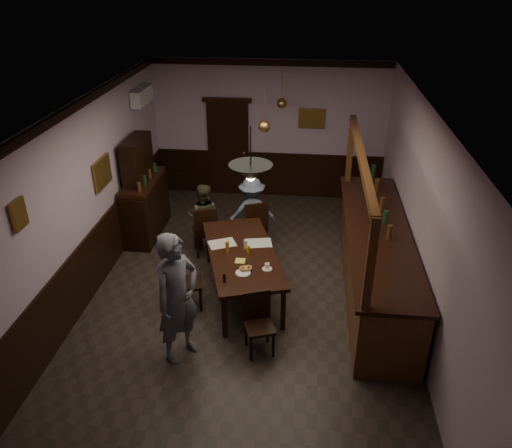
# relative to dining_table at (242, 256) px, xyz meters

# --- Properties ---
(room) EXTENTS (5.01, 8.01, 3.01)m
(room) POSITION_rel_dining_table_xyz_m (0.09, -0.13, 0.81)
(room) COLOR #2D2621
(room) RESTS_ON ground
(dining_table) EXTENTS (1.61, 2.40, 0.75)m
(dining_table) POSITION_rel_dining_table_xyz_m (0.00, 0.00, 0.00)
(dining_table) COLOR black
(dining_table) RESTS_ON ground
(chair_far_left) EXTENTS (0.53, 0.53, 0.95)m
(chair_far_left) POSITION_rel_dining_table_xyz_m (-0.80, 1.08, -0.16)
(chair_far_left) COLOR black
(chair_far_left) RESTS_ON ground
(chair_far_right) EXTENTS (0.56, 0.56, 1.00)m
(chair_far_right) POSITION_rel_dining_table_xyz_m (0.06, 1.35, -0.14)
(chair_far_right) COLOR black
(chair_far_right) RESTS_ON ground
(chair_near) EXTENTS (0.48, 0.48, 0.87)m
(chair_near) POSITION_rel_dining_table_xyz_m (0.39, -1.27, -0.21)
(chair_near) COLOR black
(chair_near) RESTS_ON ground
(chair_side) EXTENTS (0.47, 0.47, 0.89)m
(chair_side) POSITION_rel_dining_table_xyz_m (-0.82, -0.46, -0.20)
(chair_side) COLOR black
(chair_side) RESTS_ON ground
(person_standing) EXTENTS (0.75, 0.81, 1.85)m
(person_standing) POSITION_rel_dining_table_xyz_m (-0.63, -1.50, 0.24)
(person_standing) COLOR slate
(person_standing) RESTS_ON ground
(person_seated_left) EXTENTS (0.62, 0.49, 1.26)m
(person_seated_left) POSITION_rel_dining_table_xyz_m (-0.89, 1.35, -0.05)
(person_seated_left) COLOR #434228
(person_seated_left) RESTS_ON ground
(person_seated_right) EXTENTS (0.95, 0.69, 1.31)m
(person_seated_right) POSITION_rel_dining_table_xyz_m (-0.03, 1.61, -0.03)
(person_seated_right) COLOR slate
(person_seated_right) RESTS_ON ground
(newspaper_left) EXTENTS (0.51, 0.45, 0.01)m
(newspaper_left) POSITION_rel_dining_table_xyz_m (-0.35, 0.22, 0.07)
(newspaper_left) COLOR silver
(newspaper_left) RESTS_ON dining_table
(newspaper_right) EXTENTS (0.47, 0.38, 0.01)m
(newspaper_right) POSITION_rel_dining_table_xyz_m (0.23, 0.30, 0.07)
(newspaper_right) COLOR silver
(newspaper_right) RESTS_ON dining_table
(napkin) EXTENTS (0.19, 0.19, 0.00)m
(napkin) POSITION_rel_dining_table_xyz_m (0.01, -0.26, 0.07)
(napkin) COLOR #E3D453
(napkin) RESTS_ON dining_table
(saucer) EXTENTS (0.15, 0.15, 0.01)m
(saucer) POSITION_rel_dining_table_xyz_m (0.43, -0.44, 0.07)
(saucer) COLOR white
(saucer) RESTS_ON dining_table
(coffee_cup) EXTENTS (0.10, 0.10, 0.07)m
(coffee_cup) POSITION_rel_dining_table_xyz_m (0.43, -0.42, 0.11)
(coffee_cup) COLOR white
(coffee_cup) RESTS_ON saucer
(pastry_plate) EXTENTS (0.22, 0.22, 0.01)m
(pastry_plate) POSITION_rel_dining_table_xyz_m (0.10, -0.58, 0.07)
(pastry_plate) COLOR white
(pastry_plate) RESTS_ON dining_table
(pastry_ring_a) EXTENTS (0.13, 0.13, 0.04)m
(pastry_ring_a) POSITION_rel_dining_table_xyz_m (0.09, -0.51, 0.10)
(pastry_ring_a) COLOR #C68C47
(pastry_ring_a) RESTS_ON pastry_plate
(pastry_ring_b) EXTENTS (0.13, 0.13, 0.04)m
(pastry_ring_b) POSITION_rel_dining_table_xyz_m (0.16, -0.49, 0.10)
(pastry_ring_b) COLOR #C68C47
(pastry_ring_b) RESTS_ON pastry_plate
(soda_can) EXTENTS (0.07, 0.07, 0.12)m
(soda_can) POSITION_rel_dining_table_xyz_m (0.10, -0.02, 0.12)
(soda_can) COLOR yellow
(soda_can) RESTS_ON dining_table
(beer_glass) EXTENTS (0.06, 0.06, 0.20)m
(beer_glass) POSITION_rel_dining_table_xyz_m (-0.22, -0.05, 0.16)
(beer_glass) COLOR #BF721E
(beer_glass) RESTS_ON dining_table
(water_glass) EXTENTS (0.06, 0.06, 0.15)m
(water_glass) POSITION_rel_dining_table_xyz_m (0.05, 0.11, 0.14)
(water_glass) COLOR silver
(water_glass) RESTS_ON dining_table
(pepper_mill) EXTENTS (0.04, 0.04, 0.14)m
(pepper_mill) POSITION_rel_dining_table_xyz_m (-0.14, -0.82, 0.13)
(pepper_mill) COLOR black
(pepper_mill) RESTS_ON dining_table
(sideboard) EXTENTS (0.52, 1.46, 1.93)m
(sideboard) POSITION_rel_dining_table_xyz_m (-2.12, 1.75, 0.09)
(sideboard) COLOR black
(sideboard) RESTS_ON ground
(bar_counter) EXTENTS (0.97, 4.16, 2.34)m
(bar_counter) POSITION_rel_dining_table_xyz_m (2.09, 0.29, -0.09)
(bar_counter) COLOR #4C2714
(bar_counter) RESTS_ON ground
(door_back) EXTENTS (0.90, 0.06, 2.10)m
(door_back) POSITION_rel_dining_table_xyz_m (-0.81, 3.82, 0.36)
(door_back) COLOR black
(door_back) RESTS_ON ground
(ac_unit) EXTENTS (0.20, 0.85, 0.30)m
(ac_unit) POSITION_rel_dining_table_xyz_m (-2.29, 2.77, 1.76)
(ac_unit) COLOR white
(ac_unit) RESTS_ON ground
(picture_left_small) EXTENTS (0.04, 0.28, 0.36)m
(picture_left_small) POSITION_rel_dining_table_xyz_m (-2.37, -1.73, 1.46)
(picture_left_small) COLOR olive
(picture_left_small) RESTS_ON ground
(picture_left_large) EXTENTS (0.04, 0.62, 0.48)m
(picture_left_large) POSITION_rel_dining_table_xyz_m (-2.37, 0.67, 1.01)
(picture_left_large) COLOR olive
(picture_left_large) RESTS_ON ground
(picture_back) EXTENTS (0.55, 0.04, 0.42)m
(picture_back) POSITION_rel_dining_table_xyz_m (0.99, 3.83, 1.11)
(picture_back) COLOR olive
(picture_back) RESTS_ON ground
(pendant_iron) EXTENTS (0.56, 0.56, 0.72)m
(pendant_iron) POSITION_rel_dining_table_xyz_m (0.24, -0.76, 1.71)
(pendant_iron) COLOR black
(pendant_iron) RESTS_ON ground
(pendant_brass_mid) EXTENTS (0.20, 0.20, 0.81)m
(pendant_brass_mid) POSITION_rel_dining_table_xyz_m (0.19, 1.54, 1.61)
(pendant_brass_mid) COLOR #BF8C3F
(pendant_brass_mid) RESTS_ON ground
(pendant_brass_far) EXTENTS (0.20, 0.20, 0.81)m
(pendant_brass_far) POSITION_rel_dining_table_xyz_m (0.39, 3.07, 1.61)
(pendant_brass_far) COLOR #BF8C3F
(pendant_brass_far) RESTS_ON ground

